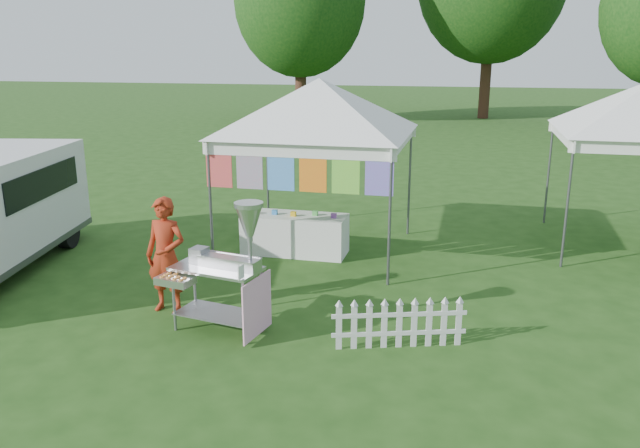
# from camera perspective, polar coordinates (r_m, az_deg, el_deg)

# --- Properties ---
(ground) EXTENTS (120.00, 120.00, 0.00)m
(ground) POSITION_cam_1_polar(r_m,az_deg,el_deg) (8.01, -6.14, -9.86)
(ground) COLOR #204413
(ground) RESTS_ON ground
(canopy_main) EXTENTS (4.24, 4.24, 3.45)m
(canopy_main) POSITION_cam_1_polar(r_m,az_deg,el_deg) (10.60, -0.07, 13.14)
(canopy_main) COLOR #59595E
(canopy_main) RESTS_ON ground
(tree_left) EXTENTS (6.40, 6.40, 9.53)m
(tree_left) POSITION_cam_1_polar(r_m,az_deg,el_deg) (32.04, -1.84, 19.77)
(tree_left) COLOR #3D2216
(tree_left) RESTS_ON ground
(donut_cart) EXTENTS (1.33, 0.82, 1.70)m
(donut_cart) POSITION_cam_1_polar(r_m,az_deg,el_deg) (7.68, -8.40, -3.02)
(donut_cart) COLOR gray
(donut_cart) RESTS_ON ground
(vendor) EXTENTS (0.61, 0.43, 1.58)m
(vendor) POSITION_cam_1_polar(r_m,az_deg,el_deg) (8.59, -13.90, -2.81)
(vendor) COLOR maroon
(vendor) RESTS_ON ground
(picket_fence) EXTENTS (1.55, 0.53, 0.56)m
(picket_fence) POSITION_cam_1_polar(r_m,az_deg,el_deg) (7.55, 7.25, -9.14)
(picket_fence) COLOR silver
(picket_fence) RESTS_ON ground
(display_table) EXTENTS (1.80, 0.70, 0.69)m
(display_table) POSITION_cam_1_polar(r_m,az_deg,el_deg) (10.89, -2.31, -0.93)
(display_table) COLOR white
(display_table) RESTS_ON ground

